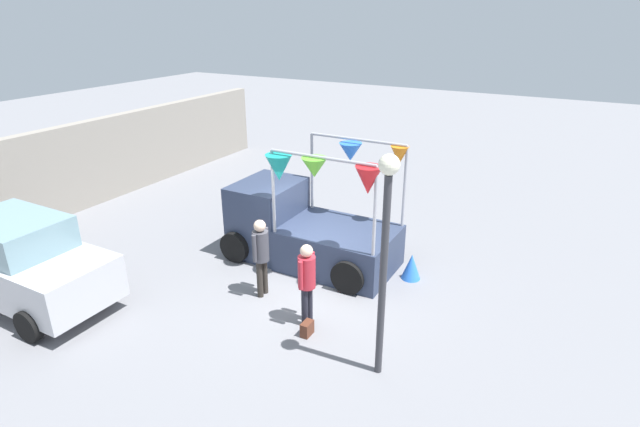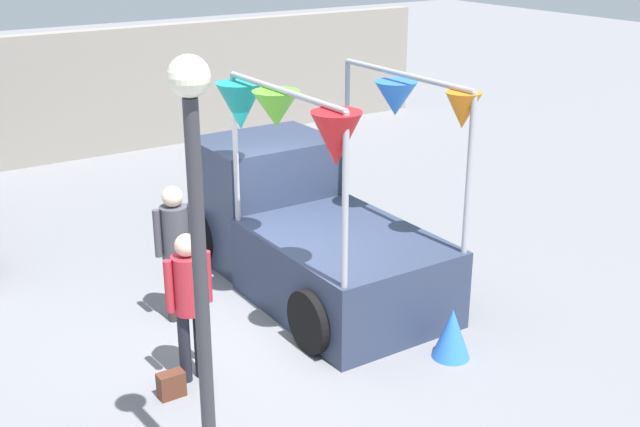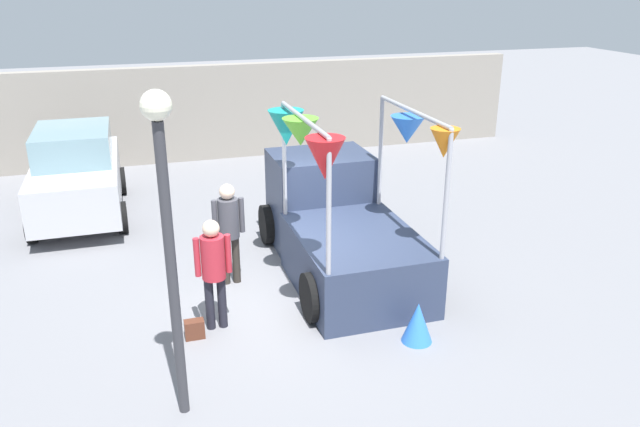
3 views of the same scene
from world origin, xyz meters
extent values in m
plane|color=slate|center=(0.00, 0.00, 0.00)|extent=(60.00, 60.00, 0.00)
cube|color=#2D3851|center=(1.08, -0.23, 0.50)|extent=(1.90, 2.60, 1.00)
cube|color=#2D3851|center=(1.08, 1.77, 0.90)|extent=(1.80, 1.40, 1.80)
cube|color=#8CB2C6|center=(1.08, 1.77, 1.35)|extent=(1.76, 1.37, 0.60)
cylinder|color=black|center=(0.13, 2.12, 0.38)|extent=(0.22, 0.76, 0.76)
cylinder|color=black|center=(2.03, 2.12, 0.38)|extent=(0.22, 0.76, 0.76)
cylinder|color=black|center=(0.13, -0.93, 0.38)|extent=(0.22, 0.76, 0.76)
cylinder|color=black|center=(2.03, -0.93, 0.38)|extent=(0.22, 0.76, 0.76)
cylinder|color=#A5A5AD|center=(0.21, 0.99, 1.96)|extent=(0.07, 0.07, 1.93)
cylinder|color=#A5A5AD|center=(1.95, 0.99, 1.96)|extent=(0.07, 0.07, 1.93)
cylinder|color=#A5A5AD|center=(0.21, -1.45, 1.96)|extent=(0.07, 0.07, 1.93)
cylinder|color=#A5A5AD|center=(1.95, -1.45, 1.96)|extent=(0.07, 0.07, 1.93)
cylinder|color=#A5A5AD|center=(0.21, -0.23, 2.93)|extent=(0.07, 2.44, 0.07)
cylinder|color=#A5A5AD|center=(1.95, -0.23, 2.93)|extent=(0.07, 2.44, 0.07)
cone|color=red|center=(0.21, -1.28, 2.61)|extent=(0.60, 0.60, 0.58)
cone|color=orange|center=(1.95, -1.28, 2.69)|extent=(0.49, 0.49, 0.42)
cone|color=#66CC33|center=(0.21, -0.06, 2.69)|extent=(0.78, 0.78, 0.42)
cone|color=blue|center=(1.95, -0.06, 2.61)|extent=(0.76, 0.76, 0.43)
cone|color=teal|center=(0.21, 0.82, 2.56)|extent=(0.82, 0.82, 0.58)
cylinder|color=black|center=(-1.37, -0.73, 0.41)|extent=(0.13, 0.13, 0.81)
cylinder|color=black|center=(-1.19, -0.73, 0.41)|extent=(0.13, 0.13, 0.81)
cylinder|color=#B22633|center=(-1.28, -0.73, 1.13)|extent=(0.34, 0.34, 0.64)
sphere|color=beige|center=(-1.28, -0.73, 1.58)|extent=(0.24, 0.24, 0.24)
cylinder|color=#B22633|center=(-1.50, -0.73, 1.17)|extent=(0.09, 0.09, 0.58)
cylinder|color=#B22633|center=(-1.06, -0.73, 1.17)|extent=(0.09, 0.09, 0.58)
cylinder|color=#2D2823|center=(-0.92, 0.64, 0.42)|extent=(0.13, 0.13, 0.84)
cylinder|color=#2D2823|center=(-0.74, 0.64, 0.42)|extent=(0.13, 0.13, 0.84)
cylinder|color=#3F3F47|center=(-0.83, 0.64, 1.17)|extent=(0.34, 0.34, 0.66)
sphere|color=beige|center=(-0.83, 0.64, 1.62)|extent=(0.25, 0.25, 0.25)
cylinder|color=#3F3F47|center=(-1.05, 0.64, 1.20)|extent=(0.09, 0.09, 0.60)
cylinder|color=#3F3F47|center=(-0.61, 0.64, 1.20)|extent=(0.09, 0.09, 0.60)
cube|color=#592D1E|center=(-1.63, -0.93, 0.14)|extent=(0.28, 0.16, 0.28)
cylinder|color=#333338|center=(-1.93, -2.50, 1.76)|extent=(0.12, 0.12, 3.51)
sphere|color=#F2EDCC|center=(-1.93, -2.50, 3.67)|extent=(0.32, 0.32, 0.32)
cube|color=gray|center=(0.00, 8.48, 1.30)|extent=(18.00, 0.36, 2.60)
cone|color=blue|center=(1.38, -1.93, 0.30)|extent=(0.56, 0.56, 0.60)
camera|label=1|loc=(-8.42, -4.94, 5.74)|focal=28.00mm
camera|label=2|loc=(-4.31, -7.85, 4.76)|focal=45.00mm
camera|label=3|loc=(-2.18, -8.84, 4.87)|focal=35.00mm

